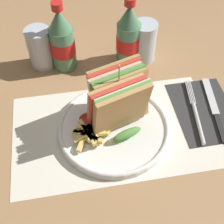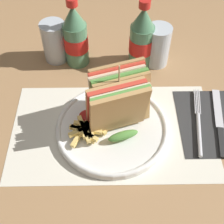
# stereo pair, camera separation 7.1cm
# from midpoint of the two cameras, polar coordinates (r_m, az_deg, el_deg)

# --- Properties ---
(ground_plane) EXTENTS (4.00, 4.00, 0.00)m
(ground_plane) POSITION_cam_midpoint_polar(r_m,az_deg,el_deg) (0.73, 3.93, -3.57)
(ground_plane) COLOR #9E754C
(placemat) EXTENTS (0.47, 0.28, 0.00)m
(placemat) POSITION_cam_midpoint_polar(r_m,az_deg,el_deg) (0.72, 2.95, -3.70)
(placemat) COLOR silver
(placemat) RESTS_ON ground_plane
(plate_main) EXTENTS (0.26, 0.26, 0.02)m
(plate_main) POSITION_cam_midpoint_polar(r_m,az_deg,el_deg) (0.72, 2.84, -2.91)
(plate_main) COLOR white
(plate_main) RESTS_ON ground_plane
(club_sandwich) EXTENTS (0.15, 0.15, 0.17)m
(club_sandwich) POSITION_cam_midpoint_polar(r_m,az_deg,el_deg) (0.68, 4.21, 1.74)
(club_sandwich) COLOR tan
(club_sandwich) RESTS_ON plate_main
(fries_pile) EXTENTS (0.09, 0.09, 0.02)m
(fries_pile) POSITION_cam_midpoint_polar(r_m,az_deg,el_deg) (0.69, -1.84, -3.33)
(fries_pile) COLOR #E5C166
(fries_pile) RESTS_ON plate_main
(ketchup_blob) EXTENTS (0.04, 0.04, 0.01)m
(ketchup_blob) POSITION_cam_midpoint_polar(r_m,az_deg,el_deg) (0.72, -1.60, -0.87)
(ketchup_blob) COLOR maroon
(ketchup_blob) RESTS_ON plate_main
(napkin) EXTENTS (0.14, 0.20, 0.00)m
(napkin) POSITION_cam_midpoint_polar(r_m,az_deg,el_deg) (0.78, 19.69, -1.89)
(napkin) COLOR #2D2D2D
(napkin) RESTS_ON ground_plane
(fork) EXTENTS (0.04, 0.20, 0.01)m
(fork) POSITION_cam_midpoint_polar(r_m,az_deg,el_deg) (0.76, 18.19, -2.78)
(fork) COLOR silver
(fork) RESTS_ON napkin
(knife) EXTENTS (0.04, 0.20, 0.00)m
(knife) POSITION_cam_midpoint_polar(r_m,az_deg,el_deg) (0.79, 21.48, -1.82)
(knife) COLOR black
(knife) RESTS_ON napkin
(coke_bottle_near) EXTENTS (0.06, 0.06, 0.19)m
(coke_bottle_near) POSITION_cam_midpoint_polar(r_m,az_deg,el_deg) (0.84, -4.22, 13.40)
(coke_bottle_near) COLOR #4C7F5B
(coke_bottle_near) RESTS_ON ground_plane
(coke_bottle_far) EXTENTS (0.06, 0.06, 0.19)m
(coke_bottle_far) POSITION_cam_midpoint_polar(r_m,az_deg,el_deg) (0.83, 7.92, 12.97)
(coke_bottle_far) COLOR #4C7F5B
(coke_bottle_far) RESTS_ON ground_plane
(glass_near) EXTENTS (0.07, 0.07, 0.11)m
(glass_near) POSITION_cam_midpoint_polar(r_m,az_deg,el_deg) (0.87, 10.63, 11.33)
(glass_near) COLOR silver
(glass_near) RESTS_ON ground_plane
(glass_far) EXTENTS (0.07, 0.07, 0.11)m
(glass_far) POSITION_cam_midpoint_polar(r_m,az_deg,el_deg) (0.87, -8.09, 12.09)
(glass_far) COLOR silver
(glass_far) RESTS_ON ground_plane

